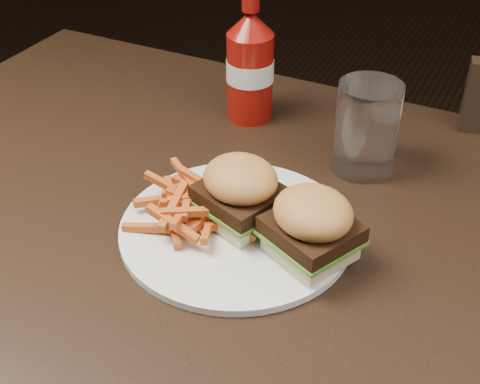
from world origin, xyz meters
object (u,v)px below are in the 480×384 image
at_px(dining_table, 269,263).
at_px(tumbler, 366,130).
at_px(ketchup_bottle, 250,78).
at_px(plate, 236,229).

relative_size(dining_table, tumbler, 9.67).
xyz_separation_m(dining_table, ketchup_bottle, (-0.15, 0.26, 0.08)).
height_order(plate, ketchup_bottle, ketchup_bottle).
bearing_deg(tumbler, ketchup_bottle, 163.19).
bearing_deg(plate, tumbler, 66.08).
height_order(dining_table, tumbler, tumbler).
bearing_deg(ketchup_bottle, tumbler, -16.81).
relative_size(dining_table, plate, 4.60).
bearing_deg(plate, ketchup_bottle, 112.55).
distance_m(ketchup_bottle, tumbler, 0.20).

